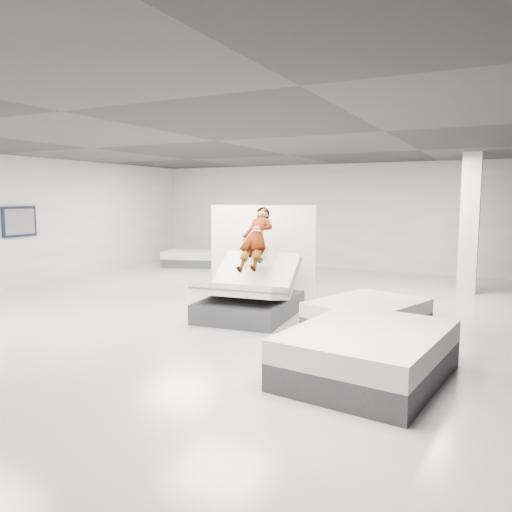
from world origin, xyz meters
name	(u,v)px	position (x,y,z in m)	size (l,w,h in m)	color
room	(217,230)	(0.00, 0.00, 1.60)	(14.00, 14.04, 3.20)	beige
hero_bed	(250,296)	(0.57, 0.21, 0.39)	(1.71, 2.16, 1.24)	#3E3E44
person	(256,250)	(0.54, 0.53, 1.21)	(0.55, 0.36, 1.52)	slate
remote	(260,261)	(0.79, 0.20, 1.05)	(0.05, 0.14, 0.03)	black
divider_panel	(262,254)	(0.18, 1.55, 1.02)	(2.24, 0.10, 2.03)	white
flat_bed_right_far	(367,316)	(2.77, 0.18, 0.25)	(1.91, 2.19, 0.51)	#3E3E44
flat_bed_right_near	(368,353)	(3.31, -1.95, 0.30)	(1.93, 2.40, 0.61)	#3E3E44
flat_bed_left_far	(194,258)	(-4.16, 5.47, 0.24)	(2.08, 1.78, 0.49)	#3E3E44
column	(470,223)	(4.00, 4.50, 1.60)	(0.40, 0.40, 3.20)	silver
wall_poster	(19,222)	(-5.93, 0.50, 1.60)	(0.06, 0.95, 0.75)	black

